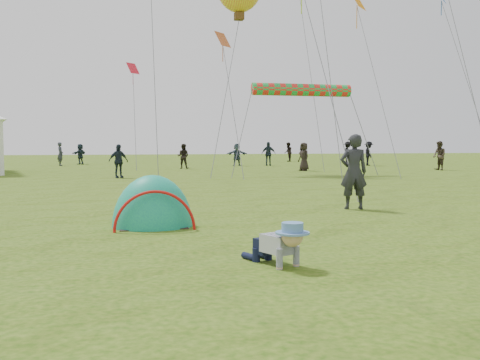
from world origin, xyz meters
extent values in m
plane|color=#214909|center=(0.00, 0.00, 0.00)|extent=(140.00, 140.00, 0.00)
ellipsoid|color=#157079|center=(-2.61, 3.21, 0.00)|extent=(1.61, 1.33, 2.07)
imported|color=#232429|center=(2.49, 4.92, 0.94)|extent=(0.76, 0.56, 1.89)
imported|color=#3E3329|center=(15.76, 21.52, 0.88)|extent=(0.67, 0.86, 1.77)
imported|color=#1B252F|center=(-3.30, 18.48, 0.80)|extent=(1.02, 0.71, 1.60)
imported|color=black|center=(14.30, 31.66, 0.89)|extent=(1.21, 1.31, 1.77)
imported|color=black|center=(7.47, 22.66, 0.84)|extent=(0.76, 0.94, 1.68)
imported|color=#1D2A36|center=(-6.22, 35.64, 0.79)|extent=(1.21, 1.48, 1.59)
imported|color=#2A2D37|center=(-7.43, 33.15, 0.85)|extent=(0.61, 0.73, 1.70)
imported|color=black|center=(0.76, 26.88, 0.80)|extent=(0.95, 0.85, 1.60)
imported|color=#1D2A33|center=(7.32, 29.84, 0.87)|extent=(1.10, 0.73, 1.73)
imported|color=black|center=(14.54, 28.51, 0.88)|extent=(1.22, 1.30, 1.77)
imported|color=#2C3C4C|center=(5.08, 30.40, 0.81)|extent=(1.56, 0.72, 1.62)
imported|color=black|center=(11.27, 37.52, 0.85)|extent=(0.90, 1.00, 1.71)
cylinder|color=red|center=(6.08, 19.19, 4.42)|extent=(5.31, 0.64, 0.64)
plane|color=red|center=(-2.26, 29.91, 6.72)|extent=(0.93, 0.93, 0.76)
plane|color=#D05F2C|center=(2.23, 20.94, 7.18)|extent=(1.00, 1.00, 0.82)
camera|label=1|loc=(-3.24, -7.51, 1.67)|focal=40.00mm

